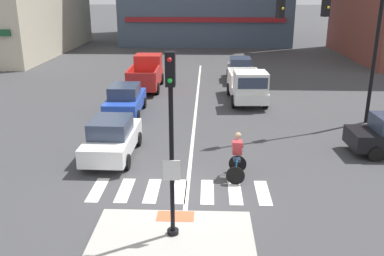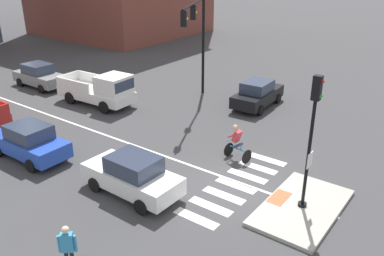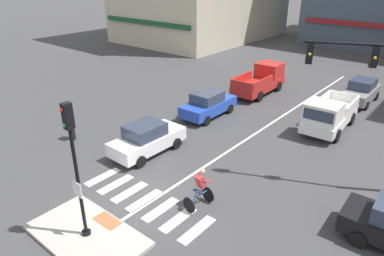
# 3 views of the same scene
# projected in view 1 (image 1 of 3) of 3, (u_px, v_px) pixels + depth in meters

# --- Properties ---
(ground_plane) EXTENTS (300.00, 300.00, 0.00)m
(ground_plane) POSITION_uv_depth(u_px,v_px,m) (179.00, 193.00, 14.23)
(ground_plane) COLOR #3D3D3F
(traffic_island) EXTENTS (4.42, 2.53, 0.15)m
(traffic_island) POSITION_uv_depth(u_px,v_px,m) (173.00, 236.00, 11.67)
(traffic_island) COLOR #A3A099
(traffic_island) RESTS_ON ground
(tactile_pad_front) EXTENTS (1.10, 0.60, 0.01)m
(tactile_pad_front) POSITION_uv_depth(u_px,v_px,m) (175.00, 216.00, 12.51)
(tactile_pad_front) COLOR #DB5B38
(tactile_pad_front) RESTS_ON traffic_island
(signal_pole) EXTENTS (0.44, 0.38, 4.98)m
(signal_pole) POSITION_uv_depth(u_px,v_px,m) (171.00, 131.00, 10.69)
(signal_pole) COLOR black
(signal_pole) RESTS_ON traffic_island
(crosswalk_stripe_a) EXTENTS (0.44, 1.80, 0.01)m
(crosswalk_stripe_a) POSITION_uv_depth(u_px,v_px,m) (98.00, 190.00, 14.47)
(crosswalk_stripe_a) COLOR silver
(crosswalk_stripe_a) RESTS_ON ground
(crosswalk_stripe_b) EXTENTS (0.44, 1.80, 0.01)m
(crosswalk_stripe_b) POSITION_uv_depth(u_px,v_px,m) (125.00, 190.00, 14.44)
(crosswalk_stripe_b) COLOR silver
(crosswalk_stripe_b) RESTS_ON ground
(crosswalk_stripe_c) EXTENTS (0.44, 1.80, 0.01)m
(crosswalk_stripe_c) POSITION_uv_depth(u_px,v_px,m) (152.00, 191.00, 14.40)
(crosswalk_stripe_c) COLOR silver
(crosswalk_stripe_c) RESTS_ON ground
(crosswalk_stripe_d) EXTENTS (0.44, 1.80, 0.01)m
(crosswalk_stripe_d) POSITION_uv_depth(u_px,v_px,m) (180.00, 191.00, 14.37)
(crosswalk_stripe_d) COLOR silver
(crosswalk_stripe_d) RESTS_ON ground
(crosswalk_stripe_e) EXTENTS (0.44, 1.80, 0.01)m
(crosswalk_stripe_e) POSITION_uv_depth(u_px,v_px,m) (207.00, 192.00, 14.34)
(crosswalk_stripe_e) COLOR silver
(crosswalk_stripe_e) RESTS_ON ground
(crosswalk_stripe_f) EXTENTS (0.44, 1.80, 0.01)m
(crosswalk_stripe_f) POSITION_uv_depth(u_px,v_px,m) (235.00, 192.00, 14.30)
(crosswalk_stripe_f) COLOR silver
(crosswalk_stripe_f) RESTS_ON ground
(crosswalk_stripe_g) EXTENTS (0.44, 1.80, 0.01)m
(crosswalk_stripe_g) POSITION_uv_depth(u_px,v_px,m) (263.00, 193.00, 14.27)
(crosswalk_stripe_g) COLOR silver
(crosswalk_stripe_g) RESTS_ON ground
(lane_centre_line) EXTENTS (0.14, 28.00, 0.01)m
(lane_centre_line) POSITION_uv_depth(u_px,v_px,m) (196.00, 110.00, 23.69)
(lane_centre_line) COLOR silver
(lane_centre_line) RESTS_ON ground
(traffic_light_mast) EXTENTS (5.44, 2.64, 6.42)m
(traffic_light_mast) POSITION_uv_depth(u_px,v_px,m) (346.00, 34.00, 19.48)
(traffic_light_mast) COLOR black
(traffic_light_mast) RESTS_ON ground
(car_blue_westbound_far) EXTENTS (1.88, 4.12, 1.64)m
(car_blue_westbound_far) POSITION_uv_depth(u_px,v_px,m) (125.00, 100.00, 22.71)
(car_blue_westbound_far) COLOR #2347B7
(car_blue_westbound_far) RESTS_ON ground
(car_white_westbound_near) EXTENTS (1.89, 4.13, 1.64)m
(car_white_westbound_near) POSITION_uv_depth(u_px,v_px,m) (112.00, 138.00, 17.04)
(car_white_westbound_near) COLOR white
(car_white_westbound_near) RESTS_ON ground
(car_grey_eastbound_distant) EXTENTS (1.85, 4.10, 1.64)m
(car_grey_eastbound_distant) POSITION_uv_depth(u_px,v_px,m) (240.00, 69.00, 31.02)
(car_grey_eastbound_distant) COLOR slate
(car_grey_eastbound_distant) RESTS_ON ground
(pickup_truck_red_westbound_distant) EXTENTS (2.11, 5.12, 2.08)m
(pickup_truck_red_westbound_distant) POSITION_uv_depth(u_px,v_px,m) (147.00, 73.00, 28.73)
(pickup_truck_red_westbound_distant) COLOR red
(pickup_truck_red_westbound_distant) RESTS_ON ground
(pickup_truck_white_eastbound_far) EXTENTS (2.23, 5.18, 2.08)m
(pickup_truck_white_eastbound_far) POSITION_uv_depth(u_px,v_px,m) (248.00, 87.00, 24.91)
(pickup_truck_white_eastbound_far) COLOR white
(pickup_truck_white_eastbound_far) RESTS_ON ground
(cyclist) EXTENTS (0.80, 1.17, 1.68)m
(cyclist) POSITION_uv_depth(u_px,v_px,m) (237.00, 155.00, 15.14)
(cyclist) COLOR black
(cyclist) RESTS_ON ground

